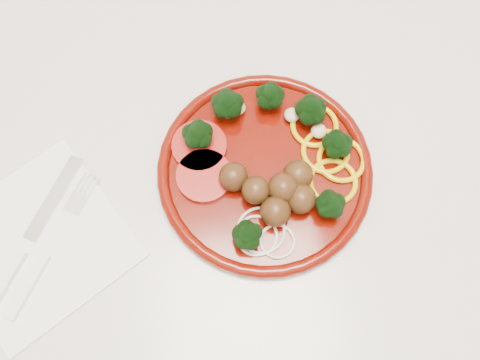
{
  "coord_description": "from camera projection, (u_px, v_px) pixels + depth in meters",
  "views": [
    {
      "loc": [
        0.19,
        1.47,
        1.48
      ],
      "look_at": [
        0.22,
        1.67,
        0.92
      ],
      "focal_mm": 40.0,
      "sensor_mm": 36.0,
      "label": 1
    }
  ],
  "objects": [
    {
      "name": "counter",
      "position": [
        124.0,
        262.0,
        1.03
      ],
      "size": [
        2.4,
        0.6,
        0.9
      ],
      "color": "silver",
      "rests_on": "ground"
    },
    {
      "name": "fork",
      "position": [
        38.0,
        268.0,
        0.57
      ],
      "size": [
        0.11,
        0.15,
        0.01
      ],
      "rotation": [
        0.0,
        0.0,
        1.0
      ],
      "color": "white",
      "rests_on": "napkin"
    },
    {
      "name": "napkin",
      "position": [
        39.0,
        242.0,
        0.59
      ],
      "size": [
        0.24,
        0.24,
        0.0
      ],
      "primitive_type": "cube",
      "rotation": [
        0.0,
        0.0,
        0.52
      ],
      "color": "white",
      "rests_on": "counter"
    },
    {
      "name": "knife",
      "position": [
        19.0,
        256.0,
        0.57
      ],
      "size": [
        0.12,
        0.17,
        0.01
      ],
      "rotation": [
        0.0,
        0.0,
        1.0
      ],
      "color": "silver",
      "rests_on": "napkin"
    },
    {
      "name": "plate",
      "position": [
        268.0,
        168.0,
        0.6
      ],
      "size": [
        0.24,
        0.24,
        0.05
      ],
      "rotation": [
        0.0,
        0.0,
        -0.23
      ],
      "color": "#4E0902",
      "rests_on": "counter"
    }
  ]
}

